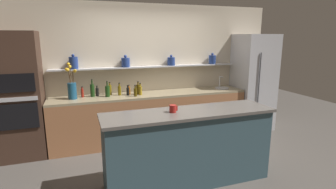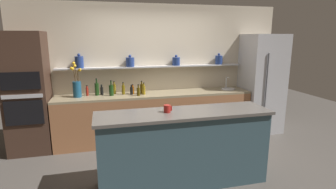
% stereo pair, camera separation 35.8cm
% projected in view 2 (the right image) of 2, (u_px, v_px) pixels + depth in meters
% --- Properties ---
extents(ground_plane, '(12.00, 12.00, 0.00)m').
position_uv_depth(ground_plane, '(175.00, 168.00, 4.04)').
color(ground_plane, '#4C4742').
extents(back_wall_unit, '(5.20, 0.28, 2.60)m').
position_uv_depth(back_wall_unit, '(154.00, 71.00, 5.27)').
color(back_wall_unit, beige).
rests_on(back_wall_unit, ground_plane).
extents(back_counter_unit, '(3.72, 0.62, 0.92)m').
position_uv_depth(back_counter_unit, '(156.00, 116.00, 5.11)').
color(back_counter_unit, '#99603D').
rests_on(back_counter_unit, ground_plane).
extents(island_counter, '(2.30, 0.61, 1.02)m').
position_uv_depth(island_counter, '(183.00, 148.00, 3.52)').
color(island_counter, '#334C56').
rests_on(island_counter, ground_plane).
extents(refrigerator, '(0.76, 0.73, 2.03)m').
position_uv_depth(refrigerator, '(261.00, 84.00, 5.49)').
color(refrigerator, '#B7B7BC').
rests_on(refrigerator, ground_plane).
extents(oven_tower, '(0.68, 0.64, 2.07)m').
position_uv_depth(oven_tower, '(28.00, 93.00, 4.45)').
color(oven_tower, '#3D281E').
rests_on(oven_tower, ground_plane).
extents(flower_vase, '(0.18, 0.17, 0.63)m').
position_uv_depth(flower_vase, '(77.00, 87.00, 4.64)').
color(flower_vase, navy).
rests_on(flower_vase, back_counter_unit).
extents(sink_fixture, '(0.28, 0.28, 0.25)m').
position_uv_depth(sink_fixture, '(228.00, 88.00, 5.37)').
color(sink_fixture, '#B7B7BC').
rests_on(sink_fixture, back_counter_unit).
extents(bottle_sauce_0, '(0.05, 0.05, 0.18)m').
position_uv_depth(bottle_sauce_0, '(133.00, 90.00, 4.95)').
color(bottle_sauce_0, '#9E4C0A').
rests_on(bottle_sauce_0, back_counter_unit).
extents(bottle_oil_1, '(0.06, 0.06, 0.24)m').
position_uv_depth(bottle_oil_1, '(114.00, 89.00, 4.94)').
color(bottle_oil_1, brown).
rests_on(bottle_oil_1, back_counter_unit).
extents(bottle_oil_2, '(0.06, 0.06, 0.22)m').
position_uv_depth(bottle_oil_2, '(144.00, 90.00, 4.89)').
color(bottle_oil_2, olive).
rests_on(bottle_oil_2, back_counter_unit).
extents(bottle_oil_3, '(0.06, 0.06, 0.23)m').
position_uv_depth(bottle_oil_3, '(123.00, 89.00, 4.89)').
color(bottle_oil_3, brown).
rests_on(bottle_oil_3, back_counter_unit).
extents(bottle_sauce_4, '(0.06, 0.06, 0.19)m').
position_uv_depth(bottle_sauce_4, '(102.00, 90.00, 4.88)').
color(bottle_sauce_4, black).
rests_on(bottle_sauce_4, back_counter_unit).
extents(bottle_oil_5, '(0.07, 0.07, 0.24)m').
position_uv_depth(bottle_oil_5, '(142.00, 89.00, 4.96)').
color(bottle_oil_5, '#47380A').
rests_on(bottle_oil_5, back_counter_unit).
extents(bottle_wine_6, '(0.07, 0.07, 0.32)m').
position_uv_depth(bottle_wine_6, '(97.00, 89.00, 4.81)').
color(bottle_wine_6, '#193814').
rests_on(bottle_wine_6, back_counter_unit).
extents(bottle_wine_7, '(0.08, 0.08, 0.29)m').
position_uv_depth(bottle_wine_7, '(111.00, 90.00, 4.79)').
color(bottle_wine_7, '#193814').
rests_on(bottle_wine_7, back_counter_unit).
extents(bottle_sauce_8, '(0.05, 0.05, 0.19)m').
position_uv_depth(bottle_sauce_8, '(87.00, 91.00, 4.79)').
color(bottle_sauce_8, maroon).
rests_on(bottle_sauce_8, back_counter_unit).
extents(bottle_sauce_9, '(0.05, 0.05, 0.19)m').
position_uv_depth(bottle_sauce_9, '(132.00, 90.00, 4.88)').
color(bottle_sauce_9, black).
rests_on(bottle_sauce_9, back_counter_unit).
extents(bottle_oil_10, '(0.06, 0.06, 0.21)m').
position_uv_depth(bottle_oil_10, '(138.00, 91.00, 4.78)').
color(bottle_oil_10, '#47380A').
rests_on(bottle_oil_10, back_counter_unit).
extents(coffee_mug, '(0.11, 0.09, 0.10)m').
position_uv_depth(coffee_mug, '(167.00, 109.00, 3.37)').
color(coffee_mug, maroon).
rests_on(coffee_mug, island_counter).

